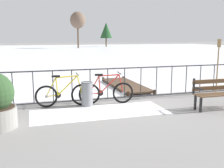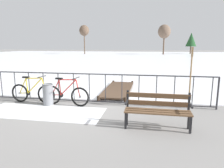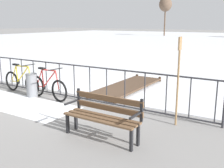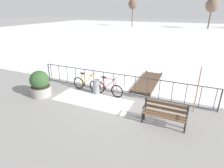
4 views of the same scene
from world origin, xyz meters
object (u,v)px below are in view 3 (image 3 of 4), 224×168
at_px(oar_upright, 178,76).
at_px(trash_bin, 32,85).
at_px(bicycle_near_railing, 21,82).
at_px(bicycle_second, 48,87).
at_px(park_bench, 104,113).

bearing_deg(oar_upright, trash_bin, -179.33).
bearing_deg(trash_bin, bicycle_near_railing, 167.54).
height_order(bicycle_second, trash_bin, bicycle_second).
relative_size(park_bench, trash_bin, 2.19).
distance_m(bicycle_second, park_bench, 3.33).
height_order(trash_bin, oar_upright, oar_upright).
height_order(bicycle_near_railing, trash_bin, bicycle_near_railing).
distance_m(bicycle_second, oar_upright, 4.08).
relative_size(bicycle_near_railing, trash_bin, 2.34).
xyz_separation_m(bicycle_second, trash_bin, (-0.62, -0.06, 0.00)).
bearing_deg(bicycle_near_railing, trash_bin, -12.46).
bearing_deg(trash_bin, park_bench, -20.74).
height_order(bicycle_second, oar_upright, oar_upright).
height_order(park_bench, trash_bin, park_bench).
distance_m(bicycle_near_railing, park_bench, 4.54).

